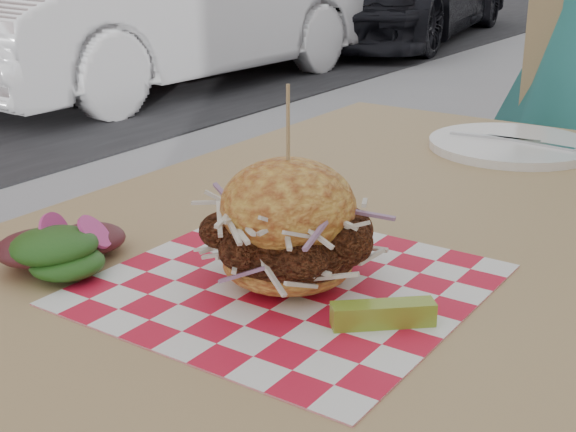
% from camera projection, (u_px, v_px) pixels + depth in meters
% --- Properties ---
extents(car_white, '(1.45, 3.71, 1.21)m').
position_uv_depth(car_white, '(167.00, 2.00, 5.79)').
color(car_white, white).
rests_on(car_white, ground).
extents(patio_table, '(0.80, 1.20, 0.75)m').
position_uv_depth(patio_table, '(398.00, 273.00, 1.04)').
color(patio_table, tan).
rests_on(patio_table, ground).
extents(paper_liner, '(0.36, 0.36, 0.00)m').
position_uv_depth(paper_liner, '(288.00, 284.00, 0.82)').
color(paper_liner, red).
rests_on(paper_liner, patio_table).
extents(sandwich, '(0.18, 0.18, 0.20)m').
position_uv_depth(sandwich, '(288.00, 231.00, 0.80)').
color(sandwich, gold).
rests_on(sandwich, paper_liner).
extents(pickle_spear, '(0.09, 0.08, 0.02)m').
position_uv_depth(pickle_spear, '(383.00, 314.00, 0.73)').
color(pickle_spear, '#98AE32').
rests_on(pickle_spear, paper_liner).
extents(side_salad, '(0.14, 0.14, 0.05)m').
position_uv_depth(side_salad, '(73.00, 252.00, 0.86)').
color(side_salad, '#3F1419').
rests_on(side_salad, patio_table).
extents(place_setting, '(0.27, 0.27, 0.02)m').
position_uv_depth(place_setting, '(511.00, 145.00, 1.33)').
color(place_setting, white).
rests_on(place_setting, patio_table).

